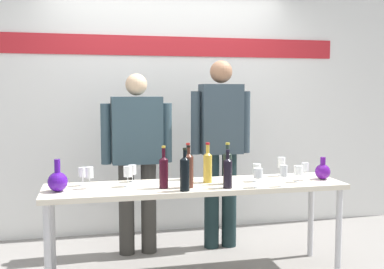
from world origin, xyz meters
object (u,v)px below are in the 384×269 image
(wine_bottle_6, at_px, (188,164))
(wine_glass_left_3, at_px, (132,170))
(decanter_blue_right, at_px, (323,171))
(wine_glass_right_0, at_px, (257,169))
(wine_bottle_5, at_px, (189,169))
(wine_glass_right_2, at_px, (298,171))
(wine_bottle_4, at_px, (228,172))
(wine_glass_right_4, at_px, (258,174))
(wine_glass_left_2, at_px, (83,173))
(display_table, at_px, (196,192))
(wine_glass_left_0, at_px, (128,172))
(decanter_blue_left, at_px, (58,181))
(wine_glass_left_1, at_px, (89,173))
(wine_bottle_1, at_px, (227,166))
(presenter_left, at_px, (137,151))
(wine_glass_right_3, at_px, (305,168))
(wine_bottle_0, at_px, (185,172))
(wine_bottle_2, at_px, (164,171))
(wine_glass_right_5, at_px, (284,172))
(presenter_right, at_px, (221,142))
(wine_glass_right_1, at_px, (281,163))
(wine_bottle_3, at_px, (208,166))

(wine_bottle_6, xyz_separation_m, wine_glass_left_3, (-0.46, 0.01, -0.03))
(decanter_blue_right, xyz_separation_m, wine_bottle_6, (-1.10, 0.24, 0.06))
(wine_bottle_6, distance_m, wine_glass_right_0, 0.57)
(wine_glass_right_0, bearing_deg, wine_bottle_5, -169.42)
(decanter_blue_right, distance_m, wine_bottle_6, 1.12)
(wine_bottle_5, distance_m, wine_glass_right_2, 0.91)
(wine_bottle_4, xyz_separation_m, wine_glass_right_4, (0.23, -0.04, -0.02))
(wine_glass_left_2, height_order, wine_glass_right_2, wine_glass_left_2)
(wine_bottle_5, bearing_deg, display_table, 52.40)
(wine_glass_left_0, xyz_separation_m, wine_glass_left_2, (-0.34, 0.11, -0.01))
(decanter_blue_left, xyz_separation_m, wine_glass_left_1, (0.23, 0.05, 0.04))
(wine_glass_left_2, bearing_deg, wine_bottle_1, -9.22)
(presenter_left, distance_m, wine_bottle_1, 0.95)
(wine_glass_right_3, bearing_deg, wine_glass_left_3, 170.02)
(display_table, xyz_separation_m, wine_glass_left_0, (-0.54, 0.03, 0.18))
(wine_bottle_6, bearing_deg, display_table, -84.04)
(wine_bottle_0, bearing_deg, wine_glass_right_3, 10.32)
(wine_bottle_4, relative_size, wine_glass_left_2, 2.05)
(wine_glass_left_2, height_order, wine_glass_right_0, same)
(wine_glass_right_0, bearing_deg, wine_glass_left_1, 179.21)
(wine_glass_left_0, height_order, wine_glass_right_0, wine_glass_left_0)
(wine_bottle_4, bearing_deg, wine_glass_left_0, 162.98)
(wine_bottle_5, xyz_separation_m, wine_glass_left_0, (-0.45, 0.14, -0.03))
(display_table, relative_size, wine_bottle_1, 7.16)
(wine_glass_left_0, height_order, wine_glass_right_2, wine_glass_left_0)
(wine_glass_left_2, xyz_separation_m, wine_glass_right_3, (1.79, -0.17, 0.00))
(wine_glass_left_1, height_order, wine_glass_right_3, wine_glass_left_1)
(wine_glass_left_2, distance_m, wine_glass_right_2, 1.71)
(wine_bottle_2, bearing_deg, wine_glass_left_1, 168.55)
(wine_bottle_4, height_order, wine_glass_right_5, wine_bottle_4)
(presenter_right, bearing_deg, wine_glass_right_1, -48.91)
(presenter_left, height_order, wine_glass_right_0, presenter_left)
(wine_glass_left_0, bearing_deg, decanter_blue_right, -2.29)
(presenter_left, height_order, wine_bottle_3, presenter_left)
(decanter_blue_right, relative_size, wine_glass_right_5, 1.13)
(wine_glass_right_2, bearing_deg, decanter_blue_left, 178.17)
(display_table, xyz_separation_m, wine_bottle_3, (0.11, 0.05, 0.20))
(display_table, relative_size, wine_glass_right_4, 15.86)
(decanter_blue_left, height_order, wine_glass_right_5, decanter_blue_left)
(wine_bottle_5, bearing_deg, wine_glass_left_1, 170.07)
(wine_bottle_2, xyz_separation_m, wine_glass_left_2, (-0.60, 0.23, -0.03))
(decanter_blue_right, xyz_separation_m, wine_glass_left_0, (-1.61, 0.06, 0.04))
(presenter_left, bearing_deg, wine_glass_right_4, -47.33)
(wine_bottle_2, xyz_separation_m, wine_glass_right_1, (1.08, 0.28, -0.02))
(presenter_left, distance_m, wine_bottle_4, 1.04)
(presenter_left, xyz_separation_m, wine_bottle_3, (0.50, -0.61, -0.06))
(wine_bottle_2, relative_size, wine_bottle_6, 1.06)
(wine_glass_right_0, distance_m, wine_glass_right_3, 0.41)
(presenter_left, distance_m, wine_glass_left_2, 0.71)
(wine_glass_left_0, bearing_deg, wine_bottle_0, -32.42)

